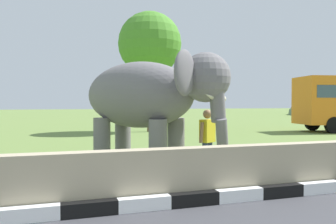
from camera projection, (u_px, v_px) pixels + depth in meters
name	position (u px, v px, depth m)	size (l,w,h in m)	color
striped_curb	(60.00, 212.00, 5.42)	(16.20, 0.20, 0.24)	white
barrier_parapet	(193.00, 174.00, 6.41)	(28.00, 0.36, 1.00)	tan
elephant	(151.00, 97.00, 8.76)	(3.79, 3.87, 3.00)	slate
person_handler	(207.00, 138.00, 8.88)	(0.60, 0.42, 1.66)	navy
tree_distant	(150.00, 44.00, 22.16)	(4.06, 4.06, 7.67)	brown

